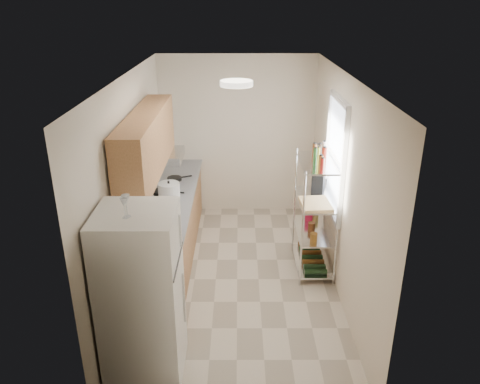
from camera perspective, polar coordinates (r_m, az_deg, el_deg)
The scene contains 16 objects.
room at distance 5.58m, azimuth -0.37°, elevation 0.66°, with size 2.52×4.42×2.62m.
counter_run at distance 6.40m, azimuth -8.62°, elevation -4.92°, with size 0.63×3.51×0.90m.
upper_cabinets at distance 5.61m, azimuth -11.28°, elevation 5.86°, with size 0.33×2.20×0.72m, color #BC8050.
range_hood at distance 6.47m, azimuth -9.26°, elevation 4.37°, with size 0.50×0.60×0.12m, color #B7BABC.
window at distance 5.94m, azimuth 11.56°, elevation 4.16°, with size 0.06×1.00×1.46m, color white.
bakers_rack at distance 6.00m, azimuth 9.28°, elevation 0.02°, with size 0.45×0.90×1.73m.
ceiling_dome at distance 4.94m, azimuth -0.42°, elevation 13.12°, with size 0.34×0.34×0.06m, color white.
refrigerator at distance 4.49m, azimuth -11.86°, elevation -12.29°, with size 0.70×0.70×1.70m, color white.
wine_glass_a at distance 3.97m, azimuth -13.68°, elevation -1.67°, with size 0.07×0.07×0.20m, color silver, non-canonical shape.
wine_glass_b at distance 3.95m, azimuth -13.91°, elevation -1.91°, with size 0.06×0.06×0.18m, color silver, non-canonical shape.
rice_cooker at distance 6.25m, azimuth -8.64°, elevation 0.08°, with size 0.29×0.29×0.23m, color white.
frying_pan_large at distance 6.49m, azimuth -9.40°, elevation 0.01°, with size 0.26×0.26×0.05m, color black.
frying_pan_small at distance 6.95m, azimuth -7.99°, elevation 1.62°, with size 0.21×0.21×0.04m, color black.
cutting_board at distance 5.86m, azimuth 9.20°, elevation -1.42°, with size 0.35×0.46×0.03m, color tan.
espresso_machine at distance 6.27m, azimuth 9.55°, elevation 1.36°, with size 0.15×0.23×0.27m, color black.
storage_bag at distance 6.49m, azimuth 8.42°, elevation -2.64°, with size 0.10×0.14×0.16m, color #B61635.
Camera 1 is at (0.02, -5.17, 3.39)m, focal length 35.00 mm.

